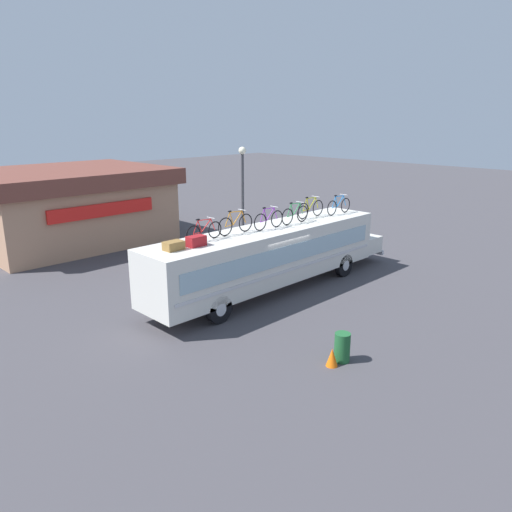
{
  "coord_description": "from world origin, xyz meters",
  "views": [
    {
      "loc": [
        -14.39,
        -13.66,
        7.22
      ],
      "look_at": [
        -0.76,
        0.0,
        1.73
      ],
      "focal_mm": 34.37,
      "sensor_mm": 36.0,
      "label": 1
    }
  ],
  "objects": [
    {
      "name": "roadside_building",
      "position": [
        -2.01,
        14.52,
        2.21
      ],
      "size": [
        10.78,
        8.95,
        4.31
      ],
      "color": "tan",
      "rests_on": "ground"
    },
    {
      "name": "street_lamp",
      "position": [
        2.45,
        4.17,
        3.67
      ],
      "size": [
        0.37,
        0.37,
        5.82
      ],
      "color": "#38383D",
      "rests_on": "ground"
    },
    {
      "name": "rooftop_bicycle_6",
      "position": [
        4.63,
        -0.17,
        3.16
      ],
      "size": [
        1.79,
        0.44,
        0.94
      ],
      "color": "black",
      "rests_on": "bus"
    },
    {
      "name": "luggage_bag_1",
      "position": [
        -4.82,
        -0.02,
        2.93
      ],
      "size": [
        0.68,
        0.46,
        0.31
      ],
      "primitive_type": "cube",
      "color": "olive",
      "rests_on": "bus"
    },
    {
      "name": "bus",
      "position": [
        0.26,
        -0.0,
        1.62
      ],
      "size": [
        13.4,
        2.39,
        2.77
      ],
      "color": "silver",
      "rests_on": "ground"
    },
    {
      "name": "luggage_bag_2",
      "position": [
        -3.93,
        -0.16,
        2.96
      ],
      "size": [
        0.66,
        0.41,
        0.37
      ],
      "primitive_type": "cube",
      "color": "maroon",
      "rests_on": "bus"
    },
    {
      "name": "trash_bin",
      "position": [
        -2.93,
        -5.9,
        0.46
      ],
      "size": [
        0.48,
        0.48,
        0.92
      ],
      "primitive_type": "cylinder",
      "color": "#1E592D",
      "rests_on": "ground"
    },
    {
      "name": "rooftop_bicycle_3",
      "position": [
        -0.07,
        -0.05,
        3.16
      ],
      "size": [
        1.7,
        0.44,
        0.94
      ],
      "color": "black",
      "rests_on": "bus"
    },
    {
      "name": "rooftop_bicycle_4",
      "position": [
        1.52,
        -0.1,
        3.17
      ],
      "size": [
        1.72,
        0.44,
        0.95
      ],
      "color": "black",
      "rests_on": "bus"
    },
    {
      "name": "rooftop_bicycle_1",
      "position": [
        -3.19,
        0.29,
        3.13
      ],
      "size": [
        1.68,
        0.44,
        0.87
      ],
      "color": "black",
      "rests_on": "bus"
    },
    {
      "name": "rooftop_bicycle_2",
      "position": [
        -1.62,
        0.27,
        3.17
      ],
      "size": [
        1.82,
        0.44,
        0.97
      ],
      "color": "black",
      "rests_on": "bus"
    },
    {
      "name": "traffic_cone",
      "position": [
        -3.4,
        -5.88,
        0.29
      ],
      "size": [
        0.36,
        0.36,
        0.58
      ],
      "primitive_type": "cone",
      "color": "orange",
      "rests_on": "ground"
    },
    {
      "name": "ground_plane",
      "position": [
        0.0,
        0.0,
        0.0
      ],
      "size": [
        120.0,
        120.0,
        0.0
      ],
      "primitive_type": "plane",
      "color": "#423F44"
    },
    {
      "name": "rooftop_bicycle_5",
      "position": [
        3.03,
        0.25,
        3.18
      ],
      "size": [
        1.82,
        0.44,
        0.98
      ],
      "color": "black",
      "rests_on": "bus"
    }
  ]
}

